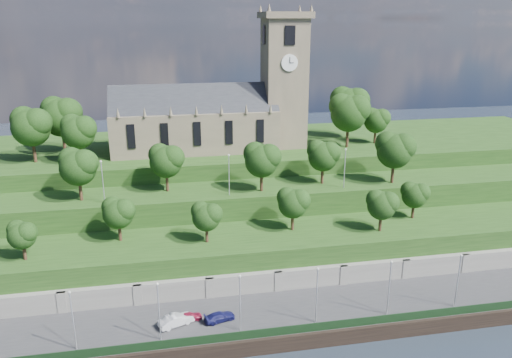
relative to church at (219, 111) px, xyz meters
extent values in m
plane|color=black|center=(-0.79, -45.98, -22.52)|extent=(320.00, 320.00, 0.00)
cube|color=#2D2D30|center=(-0.79, -39.98, -21.52)|extent=(160.00, 12.00, 2.00)
cube|color=black|center=(-0.79, -46.03, -21.42)|extent=(160.00, 0.50, 2.20)
cube|color=black|center=(-0.79, -45.38, -19.92)|extent=(160.00, 0.10, 1.20)
cube|color=slate|center=(-0.79, -33.98, -20.02)|extent=(160.00, 2.00, 5.00)
cube|color=slate|center=(-25.79, -34.78, -20.02)|extent=(1.20, 0.60, 5.00)
cube|color=slate|center=(-15.79, -34.78, -20.02)|extent=(1.20, 0.60, 5.00)
cube|color=slate|center=(-5.79, -34.78, -20.02)|extent=(1.20, 0.60, 5.00)
cube|color=slate|center=(4.21, -34.78, -20.02)|extent=(1.20, 0.60, 5.00)
cube|color=slate|center=(14.21, -34.78, -20.02)|extent=(1.20, 0.60, 5.00)
cube|color=slate|center=(24.21, -34.78, -20.02)|extent=(1.20, 0.60, 5.00)
cube|color=slate|center=(34.21, -34.78, -20.02)|extent=(1.20, 0.60, 5.00)
cube|color=#1D3D14|center=(-0.79, -27.98, -18.52)|extent=(160.00, 12.00, 8.00)
cube|color=#1D3D14|center=(-0.79, -16.98, -16.52)|extent=(160.00, 10.00, 12.00)
cube|color=#1D3D14|center=(-0.79, 4.02, -15.02)|extent=(160.00, 32.00, 15.00)
cube|color=brown|center=(-4.79, 0.02, -3.52)|extent=(32.00, 12.00, 8.00)
cube|color=black|center=(-4.79, 0.02, 0.48)|extent=(32.00, 10.18, 10.18)
cone|color=brown|center=(-18.79, -5.98, 1.38)|extent=(0.70, 0.70, 1.80)
cone|color=brown|center=(-14.12, -5.98, 1.38)|extent=(0.70, 0.70, 1.80)
cone|color=brown|center=(-9.46, -5.98, 1.38)|extent=(0.70, 0.70, 1.80)
cone|color=brown|center=(-4.79, -5.98, 1.38)|extent=(0.70, 0.70, 1.80)
cone|color=brown|center=(-0.12, -5.98, 1.38)|extent=(0.70, 0.70, 1.80)
cone|color=brown|center=(4.54, -5.98, 1.38)|extent=(0.70, 0.70, 1.80)
cone|color=brown|center=(9.21, -5.98, 1.38)|extent=(0.70, 0.70, 1.80)
cube|color=black|center=(-16.79, -6.06, -3.02)|extent=(1.40, 0.25, 4.50)
cube|color=black|center=(-10.79, -6.06, -3.02)|extent=(1.40, 0.25, 4.50)
cube|color=black|center=(-4.79, -6.06, -3.02)|extent=(1.40, 0.25, 4.50)
cube|color=black|center=(1.21, -6.06, -3.02)|extent=(1.40, 0.25, 4.50)
cube|color=black|center=(7.21, -6.06, -3.02)|extent=(1.40, 0.25, 4.50)
cube|color=brown|center=(13.21, 0.02, 4.98)|extent=(8.00, 8.00, 25.00)
cube|color=brown|center=(13.21, 0.02, 18.08)|extent=(9.20, 9.20, 1.20)
cone|color=brown|center=(9.21, -3.98, 19.28)|extent=(0.80, 0.80, 1.60)
cone|color=brown|center=(9.21, 4.02, 19.28)|extent=(0.80, 0.80, 1.60)
cone|color=brown|center=(17.21, -3.98, 19.28)|extent=(0.80, 0.80, 1.60)
cone|color=brown|center=(17.21, 4.02, 19.28)|extent=(0.80, 0.80, 1.60)
cube|color=black|center=(13.21, -4.06, 14.48)|extent=(2.00, 0.25, 3.50)
cube|color=black|center=(13.21, 4.10, 14.48)|extent=(2.00, 0.25, 3.50)
cube|color=black|center=(9.13, 0.02, 14.48)|extent=(0.25, 2.00, 3.50)
cube|color=black|center=(17.29, 0.02, 14.48)|extent=(0.25, 2.00, 3.50)
cylinder|color=white|center=(13.21, -4.10, 9.48)|extent=(3.20, 0.30, 3.20)
cylinder|color=white|center=(17.33, 0.02, 9.48)|extent=(0.30, 3.20, 3.20)
cube|color=black|center=(13.21, -4.28, 9.98)|extent=(0.12, 0.05, 1.10)
cube|color=black|center=(13.61, -4.28, 9.48)|extent=(0.80, 0.05, 0.12)
cylinder|color=#341F14|center=(-30.89, -29.98, -13.29)|extent=(0.47, 0.47, 2.47)
sphere|color=black|center=(-30.89, -29.98, -10.90)|extent=(3.84, 3.84, 3.84)
sphere|color=black|center=(-30.12, -30.37, -10.32)|extent=(2.88, 2.88, 2.88)
sphere|color=black|center=(-31.56, -29.50, -10.13)|extent=(2.69, 2.69, 2.69)
cylinder|color=#341F14|center=(-18.29, -25.98, -13.05)|extent=(0.49, 0.49, 2.95)
sphere|color=black|center=(-18.29, -25.98, -10.19)|extent=(4.59, 4.59, 4.59)
sphere|color=black|center=(-17.38, -26.44, -9.51)|extent=(3.44, 3.44, 3.44)
sphere|color=black|center=(-19.10, -25.41, -9.28)|extent=(3.21, 3.21, 3.21)
cylinder|color=#341F14|center=(-5.49, -28.98, -13.16)|extent=(0.48, 0.48, 2.71)
sphere|color=black|center=(-5.49, -28.98, -10.54)|extent=(4.22, 4.22, 4.22)
sphere|color=black|center=(-4.64, -29.41, -9.91)|extent=(3.17, 3.17, 3.17)
sphere|color=black|center=(-6.23, -28.46, -9.70)|extent=(2.96, 2.96, 2.96)
cylinder|color=#341F14|center=(8.26, -26.98, -13.02)|extent=(0.49, 0.49, 3.00)
sphere|color=black|center=(8.26, -26.98, -10.12)|extent=(4.67, 4.67, 4.67)
sphere|color=black|center=(9.20, -27.45, -9.42)|extent=(3.50, 3.50, 3.50)
sphere|color=black|center=(7.45, -26.40, -9.19)|extent=(3.27, 3.27, 3.27)
cylinder|color=#341F14|center=(21.74, -29.98, -13.08)|extent=(0.49, 0.49, 2.88)
sphere|color=black|center=(21.74, -29.98, -10.30)|extent=(4.48, 4.48, 4.48)
sphere|color=black|center=(22.64, -30.43, -9.62)|extent=(3.36, 3.36, 3.36)
sphere|color=black|center=(20.96, -29.42, -9.40)|extent=(3.14, 3.14, 3.14)
cylinder|color=#341F14|center=(29.39, -25.98, -13.17)|extent=(0.48, 0.48, 2.71)
sphere|color=black|center=(29.39, -25.98, -10.55)|extent=(4.21, 4.21, 4.21)
sphere|color=black|center=(30.23, -26.41, -9.92)|extent=(3.16, 3.16, 3.16)
sphere|color=black|center=(28.65, -25.46, -9.71)|extent=(2.95, 2.95, 2.95)
cylinder|color=#341F14|center=(-24.60, -17.98, -8.65)|extent=(0.53, 0.53, 3.74)
sphere|color=black|center=(-24.60, -17.98, -5.04)|extent=(5.81, 5.81, 5.81)
sphere|color=black|center=(-23.44, -18.57, -4.17)|extent=(4.36, 4.36, 4.36)
sphere|color=black|center=(-25.62, -17.26, -3.88)|extent=(4.07, 4.07, 4.07)
cylinder|color=#341F14|center=(-10.84, -15.98, -8.76)|extent=(0.52, 0.52, 3.52)
sphere|color=black|center=(-10.84, -15.98, -5.35)|extent=(5.48, 5.48, 5.48)
sphere|color=black|center=(-9.74, -16.53, -4.53)|extent=(4.11, 4.11, 4.11)
sphere|color=black|center=(-11.80, -15.30, -4.26)|extent=(3.84, 3.84, 3.84)
cylinder|color=#341F14|center=(4.86, -18.98, -8.70)|extent=(0.52, 0.52, 3.64)
sphere|color=black|center=(4.86, -18.98, -5.18)|extent=(5.66, 5.66, 5.66)
sphere|color=black|center=(5.99, -19.55, -4.34)|extent=(4.25, 4.25, 4.25)
sphere|color=black|center=(3.87, -18.28, -4.05)|extent=(3.96, 3.96, 3.96)
cylinder|color=#341F14|center=(16.26, -16.98, -8.84)|extent=(0.51, 0.51, 3.36)
sphere|color=black|center=(16.26, -16.98, -5.59)|extent=(5.23, 5.23, 5.23)
sphere|color=black|center=(17.31, -17.51, -4.81)|extent=(3.92, 3.92, 3.92)
sphere|color=black|center=(15.35, -16.33, -4.55)|extent=(3.66, 3.66, 3.66)
cylinder|color=#341F14|center=(28.65, -18.98, -8.52)|extent=(0.54, 0.54, 4.00)
sphere|color=black|center=(28.65, -18.98, -4.66)|extent=(6.22, 6.22, 6.22)
sphere|color=black|center=(29.90, -19.61, -3.73)|extent=(4.66, 4.66, 4.66)
sphere|color=black|center=(27.56, -18.21, -3.41)|extent=(4.35, 4.35, 4.35)
cylinder|color=#341F14|center=(-34.19, -3.98, -5.34)|extent=(0.55, 0.55, 4.37)
sphere|color=black|center=(-34.19, -3.98, -1.11)|extent=(6.80, 6.80, 6.80)
sphere|color=black|center=(-32.83, -4.66, -0.09)|extent=(5.10, 5.10, 5.10)
sphere|color=black|center=(-35.38, -3.14, 0.25)|extent=(4.76, 4.76, 4.76)
cylinder|color=#341F14|center=(-30.02, 2.02, -5.17)|extent=(0.57, 0.57, 4.71)
sphere|color=black|center=(-30.02, 2.02, -0.61)|extent=(7.33, 7.33, 7.33)
sphere|color=black|center=(-28.55, 1.28, 0.49)|extent=(5.50, 5.50, 5.50)
sphere|color=black|center=(-31.30, 2.93, 0.86)|extent=(5.13, 5.13, 5.13)
cylinder|color=#341F14|center=(-25.91, -5.98, -5.62)|extent=(0.53, 0.53, 3.81)
sphere|color=black|center=(-25.91, -5.98, -1.93)|extent=(5.93, 5.93, 5.93)
sphere|color=black|center=(-24.73, -6.58, -1.05)|extent=(4.44, 4.44, 4.44)
sphere|color=black|center=(-26.95, -5.24, -0.75)|extent=(4.15, 4.15, 4.15)
cylinder|color=#341F14|center=(25.64, -3.98, -5.19)|extent=(0.57, 0.57, 4.66)
sphere|color=black|center=(25.64, -3.98, -0.69)|extent=(7.24, 7.24, 7.24)
sphere|color=black|center=(27.09, -4.71, 0.40)|extent=(5.43, 5.43, 5.43)
sphere|color=black|center=(24.37, -3.08, 0.76)|extent=(5.07, 5.07, 5.07)
cylinder|color=#341F14|center=(28.73, 4.02, -5.12)|extent=(0.57, 0.57, 4.79)
sphere|color=black|center=(28.73, 4.02, -0.49)|extent=(7.46, 7.46, 7.46)
sphere|color=black|center=(30.22, 3.27, 0.63)|extent=(5.59, 5.59, 5.59)
sphere|color=black|center=(27.43, 4.95, 1.00)|extent=(5.22, 5.22, 5.22)
cylinder|color=#341F14|center=(32.53, -1.98, -5.92)|extent=(0.50, 0.50, 3.20)
sphere|color=black|center=(32.53, -1.98, -2.82)|extent=(4.98, 4.98, 4.98)
sphere|color=black|center=(33.52, -2.48, -2.08)|extent=(3.74, 3.74, 3.74)
sphere|color=black|center=(31.66, -1.36, -1.83)|extent=(3.49, 3.49, 3.49)
cylinder|color=#B2B2B7|center=(-22.79, -43.48, -16.69)|extent=(0.16, 0.16, 7.66)
sphere|color=silver|center=(-22.79, -43.48, -12.75)|extent=(0.36, 0.36, 0.36)
cylinder|color=#B2B2B7|center=(-12.79, -43.48, -16.69)|extent=(0.16, 0.16, 7.66)
sphere|color=silver|center=(-12.79, -43.48, -12.75)|extent=(0.36, 0.36, 0.36)
cylinder|color=#B2B2B7|center=(-2.79, -43.48, -16.69)|extent=(0.16, 0.16, 7.66)
sphere|color=silver|center=(-2.79, -43.48, -12.75)|extent=(0.36, 0.36, 0.36)
cylinder|color=#B2B2B7|center=(7.21, -43.48, -16.69)|extent=(0.16, 0.16, 7.66)
sphere|color=silver|center=(7.21, -43.48, -12.75)|extent=(0.36, 0.36, 0.36)
cylinder|color=#B2B2B7|center=(17.21, -43.48, -16.69)|extent=(0.16, 0.16, 7.66)
sphere|color=silver|center=(17.21, -43.48, -12.75)|extent=(0.36, 0.36, 0.36)
cylinder|color=#B2B2B7|center=(27.21, -43.48, -16.69)|extent=(0.16, 0.16, 7.66)
sphere|color=silver|center=(27.21, -43.48, -12.75)|extent=(0.36, 0.36, 0.36)
cylinder|color=#B2B2B7|center=(-20.79, -19.98, -7.15)|extent=(0.16, 0.16, 6.74)
sphere|color=silver|center=(-20.79, -19.98, -3.66)|extent=(0.36, 0.36, 0.36)
cylinder|color=#B2B2B7|center=(-0.79, -19.98, -7.15)|extent=(0.16, 0.16, 6.74)
sphere|color=silver|center=(-0.79, -19.98, -3.66)|extent=(0.36, 0.36, 0.36)
cylinder|color=#B2B2B7|center=(19.21, -19.98, -7.15)|extent=(0.16, 0.16, 6.74)
sphere|color=silver|center=(19.21, -19.98, -3.66)|extent=(0.36, 0.36, 0.36)
imported|color=maroon|center=(-9.05, -40.01, -19.95)|extent=(3.55, 1.94, 1.15)
imported|color=#BBBBC0|center=(-10.80, -40.74, -19.76)|extent=(4.87, 3.23, 1.52)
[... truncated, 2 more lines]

